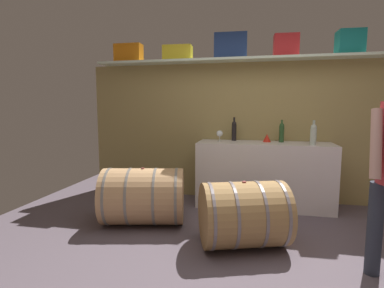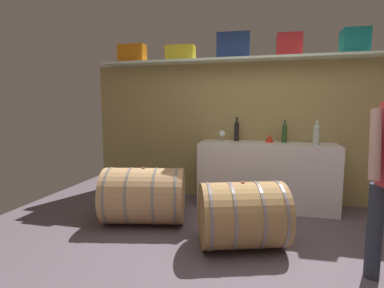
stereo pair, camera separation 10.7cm
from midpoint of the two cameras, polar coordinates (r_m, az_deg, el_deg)
ground_plane at (r=3.17m, az=12.11°, el=-18.26°), size 6.14×7.29×0.02m
back_wall_panel at (r=4.42m, az=13.18°, el=2.22°), size 4.94×0.10×1.96m
high_shelf_board at (r=4.31m, az=13.52°, el=15.40°), size 4.55×0.40×0.03m
toolcase_orange at (r=4.74m, az=-10.63°, el=16.48°), size 0.40×0.19×0.26m
toolcase_yellow at (r=4.49m, az=-1.47°, el=16.82°), size 0.42×0.23×0.21m
toolcase_navy at (r=4.36m, az=8.62°, el=17.87°), size 0.45×0.28×0.34m
toolcase_red at (r=4.34m, az=18.68°, el=17.35°), size 0.33×0.20×0.30m
toolcase_teal at (r=4.46m, az=29.10°, el=16.63°), size 0.32×0.27×0.31m
work_cabinet at (r=4.17m, az=14.60°, el=-5.74°), size 1.77×0.56×0.87m
wine_bottle_green at (r=4.20m, az=17.85°, el=2.12°), size 0.07×0.07×0.30m
wine_bottle_clear at (r=4.02m, az=23.26°, el=1.72°), size 0.08×0.08×0.31m
wine_bottle_dark at (r=4.26m, az=9.19°, el=2.56°), size 0.07×0.07×0.33m
wine_glass at (r=4.16m, az=6.44°, el=1.92°), size 0.09×0.09×0.15m
red_funnel at (r=4.19m, az=15.23°, el=1.07°), size 0.11×0.11×0.11m
wine_barrel_near at (r=2.98m, az=10.56°, el=-13.08°), size 0.95×0.85×0.64m
wine_barrel_far at (r=3.54m, az=-8.23°, el=-9.68°), size 1.02×0.82×0.65m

